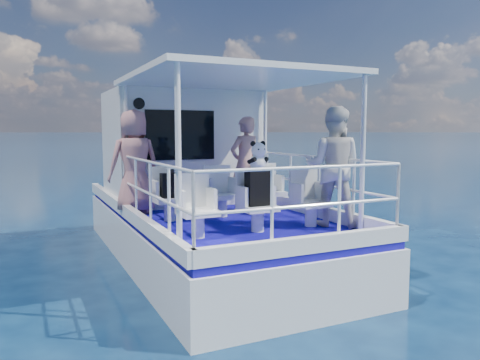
{
  "coord_description": "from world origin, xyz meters",
  "views": [
    {
      "loc": [
        -3.01,
        -6.91,
        2.32
      ],
      "look_at": [
        0.05,
        -0.4,
        1.57
      ],
      "focal_mm": 35.0,
      "sensor_mm": 36.0,
      "label": 1
    }
  ],
  "objects_px": {
    "passenger_stbd_aft": "(333,167)",
    "panda": "(258,156)",
    "backpack_center": "(258,188)",
    "passenger_port_fwd": "(134,162)"
  },
  "relations": [
    {
      "from": "passenger_stbd_aft",
      "to": "panda",
      "type": "height_order",
      "value": "passenger_stbd_aft"
    },
    {
      "from": "passenger_stbd_aft",
      "to": "backpack_center",
      "type": "height_order",
      "value": "passenger_stbd_aft"
    },
    {
      "from": "passenger_port_fwd",
      "to": "panda",
      "type": "bearing_deg",
      "value": 113.16
    },
    {
      "from": "passenger_port_fwd",
      "to": "backpack_center",
      "type": "xyz_separation_m",
      "value": [
        1.23,
        -2.2,
        -0.27
      ]
    },
    {
      "from": "passenger_port_fwd",
      "to": "panda",
      "type": "xyz_separation_m",
      "value": [
        1.24,
        -2.19,
        0.18
      ]
    },
    {
      "from": "passenger_port_fwd",
      "to": "passenger_stbd_aft",
      "type": "bearing_deg",
      "value": 131.3
    },
    {
      "from": "passenger_stbd_aft",
      "to": "panda",
      "type": "relative_size",
      "value": 4.41
    },
    {
      "from": "passenger_port_fwd",
      "to": "passenger_stbd_aft",
      "type": "relative_size",
      "value": 1.0
    },
    {
      "from": "backpack_center",
      "to": "panda",
      "type": "height_order",
      "value": "panda"
    },
    {
      "from": "passenger_port_fwd",
      "to": "passenger_stbd_aft",
      "type": "height_order",
      "value": "passenger_port_fwd"
    }
  ]
}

